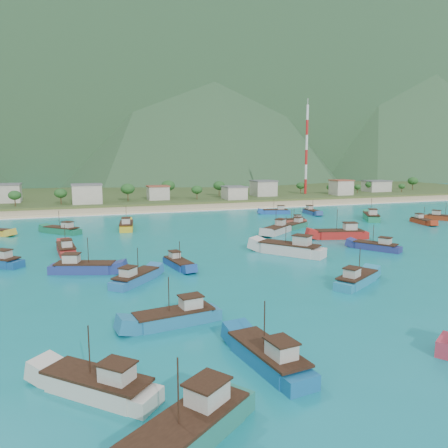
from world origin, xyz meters
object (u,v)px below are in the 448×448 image
object	(u,v)px
boat_21	(340,234)
boat_6	(135,279)
radio_tower	(306,150)
boat_5	(277,230)
boat_8	(269,358)
boat_30	(188,432)
boat_9	(376,247)
boat_28	(442,218)
boat_1	(422,221)
boat_3	(293,221)
boat_18	(295,226)
boat_2	(84,268)
boat_24	(176,318)
boat_29	(99,386)
boat_0	(66,250)
boat_10	(178,264)
boat_16	(312,212)
boat_15	(276,212)
boat_19	(62,231)
boat_26	(126,226)
boat_22	(357,280)
boat_17	(371,217)
boat_25	(290,249)

from	to	relation	value
boat_21	boat_6	bearing A→B (deg)	127.58
radio_tower	boat_5	distance (m)	112.16
boat_8	boat_30	xyz separation A→B (m)	(-10.17, -8.42, 0.09)
boat_9	boat_28	size ratio (longest dim) A/B	0.99
boat_1	boat_3	xyz separation A→B (m)	(-35.70, 14.49, -0.16)
boat_1	boat_18	xyz separation A→B (m)	(-40.40, 4.84, 0.05)
boat_2	boat_9	bearing A→B (deg)	107.59
boat_5	boat_24	world-z (taller)	boat_5
boat_29	boat_1	bearing A→B (deg)	-11.36
boat_1	boat_24	bearing A→B (deg)	43.82
boat_0	boat_10	xyz separation A→B (m)	(19.22, -19.14, -0.18)
boat_3	boat_18	xyz separation A→B (m)	(-4.70, -9.65, 0.21)
boat_8	boat_16	xyz separation A→B (m)	(62.48, 97.13, -0.16)
boat_21	boat_15	bearing A→B (deg)	7.91
boat_19	boat_5	bearing A→B (deg)	-63.92
boat_16	boat_9	bearing A→B (deg)	78.42
boat_26	boat_3	bearing A→B (deg)	3.54
boat_29	boat_6	bearing A→B (deg)	31.05
radio_tower	boat_19	xyz separation A→B (m)	(-114.12, -72.96, -22.57)
boat_19	boat_29	distance (m)	84.39
boat_0	boat_18	world-z (taller)	boat_0
boat_26	boat_22	bearing A→B (deg)	-58.87
boat_3	boat_28	size ratio (longest dim) A/B	0.80
boat_16	boat_19	size ratio (longest dim) A/B	1.01
radio_tower	boat_6	bearing A→B (deg)	-129.39
boat_9	boat_16	xyz separation A→B (m)	(18.02, 56.91, -0.02)
boat_3	boat_9	size ratio (longest dim) A/B	0.81
boat_9	boat_29	world-z (taller)	boat_29
boat_3	boat_24	xyz separation A→B (m)	(-52.60, -67.94, 0.29)
boat_17	boat_24	distance (m)	101.67
boat_1	boat_19	xyz separation A→B (m)	(-101.88, 17.60, 0.14)
boat_29	boat_22	bearing A→B (deg)	-19.41
boat_21	boat_29	xyz separation A→B (m)	(-60.68, -54.22, -0.22)
boat_28	boat_29	xyz separation A→B (m)	(-109.55, -70.29, 0.07)
radio_tower	boat_6	size ratio (longest dim) A/B	4.63
radio_tower	boat_26	distance (m)	122.98
boat_6	boat_17	xyz separation A→B (m)	(80.56, 45.50, 0.26)
boat_10	boat_25	distance (m)	24.22
boat_22	radio_tower	bearing A→B (deg)	122.37
boat_9	boat_25	world-z (taller)	boat_25
boat_15	boat_18	bearing A→B (deg)	179.44
boat_3	boat_16	size ratio (longest dim) A/B	0.81
boat_30	boat_3	bearing A→B (deg)	-67.50
boat_0	boat_22	size ratio (longest dim) A/B	1.04
boat_15	boat_16	bearing A→B (deg)	-98.84
boat_3	boat_16	distance (m)	22.30
boat_10	boat_16	world-z (taller)	boat_16
boat_8	boat_29	size ratio (longest dim) A/B	1.16
boat_5	boat_30	world-z (taller)	boat_30
boat_3	boat_9	bearing A→B (deg)	174.99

